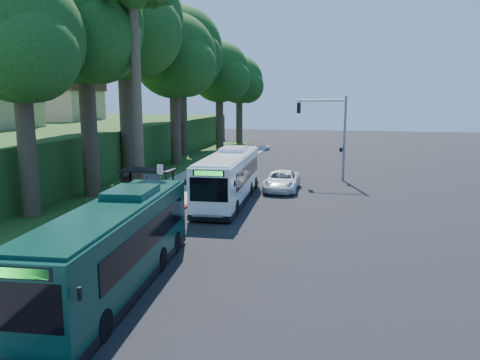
% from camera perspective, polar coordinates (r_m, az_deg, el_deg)
% --- Properties ---
extents(ground, '(140.00, 140.00, 0.00)m').
position_cam_1_polar(ground, '(30.51, 3.45, -3.00)').
color(ground, black).
rests_on(ground, ground).
extents(sidewalk, '(4.50, 70.00, 0.12)m').
position_cam_1_polar(sidewalk, '(32.36, -9.45, -2.25)').
color(sidewalk, gray).
rests_on(sidewalk, ground).
extents(red_curb, '(0.25, 30.00, 0.13)m').
position_cam_1_polar(red_curb, '(27.93, -8.03, -4.19)').
color(red_curb, maroon).
rests_on(red_curb, ground).
extents(grass_verge, '(8.00, 70.00, 0.06)m').
position_cam_1_polar(grass_verge, '(39.15, -14.56, -0.34)').
color(grass_verge, '#234719').
rests_on(grass_verge, ground).
extents(bus_shelter, '(3.20, 1.51, 2.55)m').
position_cam_1_polar(bus_shelter, '(29.42, -11.49, -0.09)').
color(bus_shelter, black).
rests_on(bus_shelter, ground).
extents(stop_sign_pole, '(0.35, 0.06, 3.17)m').
position_cam_1_polar(stop_sign_pole, '(26.72, -9.67, -0.45)').
color(stop_sign_pole, gray).
rests_on(stop_sign_pole, ground).
extents(traffic_signal_pole, '(4.10, 0.30, 7.00)m').
position_cam_1_polar(traffic_signal_pole, '(39.48, 11.19, 6.31)').
color(traffic_signal_pole, gray).
rests_on(traffic_signal_pole, ground).
extents(palm_tree, '(4.20, 4.20, 14.40)m').
position_cam_1_polar(palm_tree, '(31.08, -12.86, 20.00)').
color(palm_tree, '#4C3F2D').
rests_on(palm_tree, ground).
extents(hillside_backdrop, '(24.00, 60.00, 8.80)m').
position_cam_1_polar(hillside_backdrop, '(54.23, -22.57, 4.62)').
color(hillside_backdrop, '#234719').
rests_on(hillside_backdrop, ground).
extents(tree_0, '(8.40, 8.00, 15.70)m').
position_cam_1_polar(tree_0, '(34.10, -18.40, 16.84)').
color(tree_0, '#382B1E').
rests_on(tree_0, ground).
extents(tree_1, '(10.50, 10.00, 18.26)m').
position_cam_1_polar(tree_1, '(41.78, -13.95, 17.84)').
color(tree_1, '#382B1E').
rests_on(tree_1, ground).
extents(tree_2, '(8.82, 8.40, 15.12)m').
position_cam_1_polar(tree_2, '(48.34, -7.94, 14.25)').
color(tree_2, '#382B1E').
rests_on(tree_2, ground).
extents(tree_3, '(10.08, 9.60, 17.28)m').
position_cam_1_polar(tree_3, '(56.64, -7.10, 15.18)').
color(tree_3, '#382B1E').
rests_on(tree_3, ground).
extents(tree_4, '(8.40, 8.00, 14.14)m').
position_cam_1_polar(tree_4, '(63.43, -2.46, 12.66)').
color(tree_4, '#382B1E').
rests_on(tree_4, ground).
extents(tree_5, '(7.35, 7.00, 12.86)m').
position_cam_1_polar(tree_5, '(70.97, -0.02, 11.78)').
color(tree_5, '#382B1E').
rests_on(tree_5, ground).
extents(tree_6, '(7.56, 7.20, 13.74)m').
position_cam_1_polar(tree_6, '(29.21, -25.23, 14.66)').
color(tree_6, '#382B1E').
rests_on(tree_6, ground).
extents(white_bus, '(2.93, 11.64, 3.44)m').
position_cam_1_polar(white_bus, '(31.23, -1.33, 0.46)').
color(white_bus, white).
rests_on(white_bus, ground).
extents(teal_bus, '(3.27, 11.43, 3.36)m').
position_cam_1_polar(teal_bus, '(17.71, -14.97, -7.58)').
color(teal_bus, '#093128').
rests_on(teal_bus, ground).
extents(pickup, '(2.42, 5.23, 1.45)m').
position_cam_1_polar(pickup, '(35.12, 5.12, -0.07)').
color(pickup, white).
rests_on(pickup, ground).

